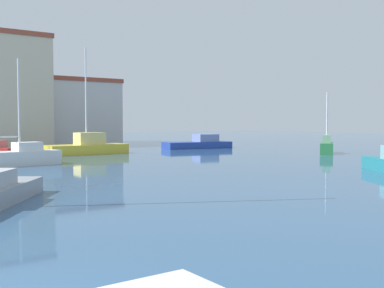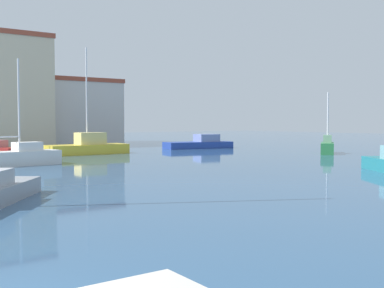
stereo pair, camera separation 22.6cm
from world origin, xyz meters
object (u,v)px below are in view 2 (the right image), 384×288
object	(u,v)px
motorboat_blue_distant_east	(200,143)
sailboat_white_distant_north	(21,156)
sailboat_green_mid_harbor	(327,147)
sailboat_yellow_center_channel	(88,147)

from	to	relation	value
motorboat_blue_distant_east	sailboat_white_distant_north	world-z (taller)	sailboat_white_distant_north
sailboat_green_mid_harbor	sailboat_yellow_center_channel	xyz separation A→B (m)	(-16.85, 11.07, 0.03)
sailboat_yellow_center_channel	sailboat_white_distant_north	distance (m)	10.45
sailboat_yellow_center_channel	sailboat_white_distant_north	size ratio (longest dim) A/B	1.34
motorboat_blue_distant_east	sailboat_white_distant_north	size ratio (longest dim) A/B	1.09
sailboat_green_mid_harbor	sailboat_white_distant_north	world-z (taller)	sailboat_white_distant_north
sailboat_green_mid_harbor	sailboat_white_distant_north	bearing A→B (deg)	171.16
sailboat_yellow_center_channel	motorboat_blue_distant_east	xyz separation A→B (m)	(12.75, 1.59, -0.13)
sailboat_green_mid_harbor	sailboat_yellow_center_channel	distance (m)	20.16
sailboat_green_mid_harbor	motorboat_blue_distant_east	size ratio (longest dim) A/B	0.72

